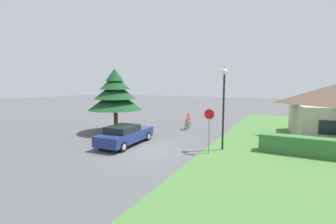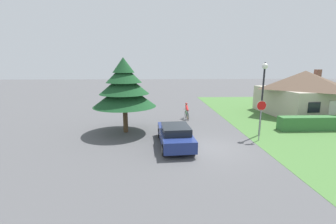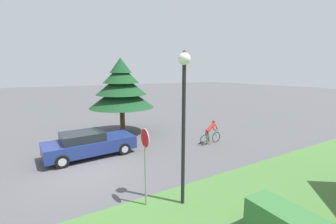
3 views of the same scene
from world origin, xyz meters
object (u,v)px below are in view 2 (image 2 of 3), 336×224
Objects in this scene: cottage_house at (303,92)px; street_lamp at (263,85)px; sedan_left_lane at (175,135)px; stop_sign at (261,113)px; conifer_tall_near at (124,88)px; cyclist at (187,111)px.

street_lamp reaches higher than cottage_house.
cottage_house is at bearing -61.88° from sedan_left_lane.
stop_sign is 0.49× the size of conifer_tall_near.
stop_sign is (-7.90, -7.76, -0.43)m from cottage_house.
street_lamp is (4.55, -5.23, 2.91)m from cyclist.
sedan_left_lane is at bearing -41.76° from conifer_tall_near.
conifer_tall_near reaches higher than stop_sign.
cottage_house is 17.90m from conifer_tall_near.
stop_sign reaches higher than cyclist.
conifer_tall_near is at bearing 172.50° from street_lamp.
cyclist is (-11.91, -1.40, -1.56)m from cottage_house.
cyclist is at bearing -17.06° from sedan_left_lane.
cottage_house is at bearing 41.98° from street_lamp.
conifer_tall_near is (-9.14, 2.41, 1.47)m from stop_sign.
conifer_tall_near is (-3.47, 3.10, 2.64)m from sedan_left_lane.
street_lamp is 0.94× the size of conifer_tall_near.
stop_sign is (5.68, 0.69, 1.18)m from sedan_left_lane.
sedan_left_lane is at bearing 8.06° from stop_sign.
street_lamp reaches higher than sedan_left_lane.
sedan_left_lane is (-13.58, -8.44, -1.61)m from cottage_house.
street_lamp is at bearing -142.93° from cottage_house.
cottage_house is 1.67× the size of street_lamp.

